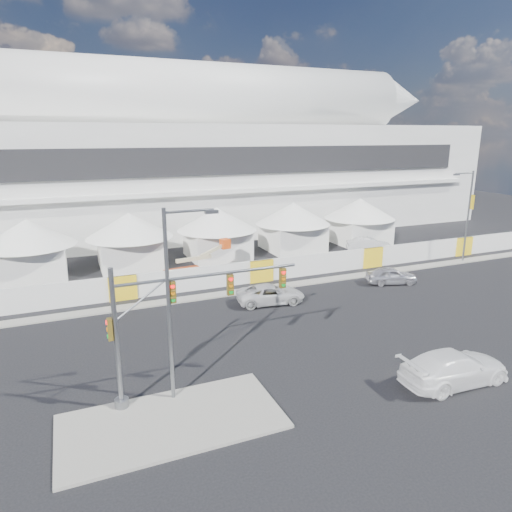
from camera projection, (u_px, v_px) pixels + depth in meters
name	position (u px, v px, depth m)	size (l,w,h in m)	color
ground	(265.00, 368.00, 25.80)	(160.00, 160.00, 0.00)	black
median_island	(172.00, 421.00, 20.87)	(10.00, 5.00, 0.15)	gray
far_curb	(401.00, 270.00, 44.39)	(80.00, 1.20, 0.12)	gray
stadium	(202.00, 159.00, 63.60)	(80.00, 24.80, 21.98)	silver
tent_row	(175.00, 232.00, 46.56)	(53.40, 8.40, 5.40)	white
hoarding_fence	(261.00, 271.00, 40.71)	(70.00, 0.25, 2.00)	silver
scaffold_tower	(436.00, 178.00, 73.51)	(4.40, 4.40, 12.00)	#595B60
sedan_silver	(391.00, 276.00, 40.20)	(4.38, 1.76, 1.49)	silver
pickup_curb	(271.00, 294.00, 35.57)	(5.32, 2.45, 1.48)	silver
pickup_near	(454.00, 367.00, 24.06)	(6.14, 2.50, 1.78)	white
lot_car_a	(369.00, 245.00, 50.96)	(4.96, 1.73, 1.63)	silver
lot_car_b	(439.00, 244.00, 52.13)	(3.74, 1.50, 1.27)	black
traffic_mast	(161.00, 325.00, 21.67)	(9.50, 0.68, 6.95)	gray
streetlight_median	(173.00, 293.00, 21.39)	(2.62, 0.26, 9.48)	gray
streetlight_curb	(467.00, 210.00, 45.91)	(2.76, 0.62, 9.33)	gray
boom_lift	(190.00, 270.00, 41.52)	(6.55, 1.97, 3.27)	#E64E15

